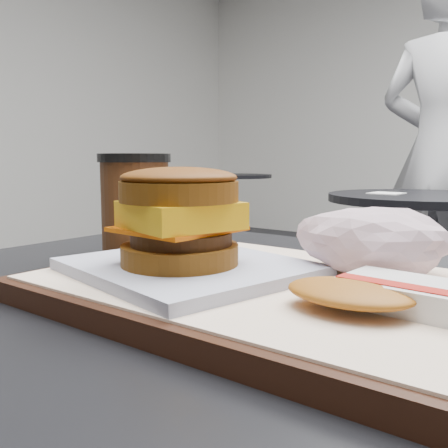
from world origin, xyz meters
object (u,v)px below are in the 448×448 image
coffee_cup (135,205)px  neighbor_table (417,244)px  serving_tray (268,290)px  breakfast_sandwich (182,229)px  patron (445,154)px  hash_brown (383,294)px  crumpled_wrapper (371,240)px

coffee_cup → neighbor_table: size_ratio=0.17×
serving_tray → breakfast_sandwich: (-0.06, -0.03, 0.05)m
patron → serving_tray: bearing=108.2°
hash_brown → coffee_cup: bearing=165.2°
breakfast_sandwich → coffee_cup: 0.19m
crumpled_wrapper → coffee_cup: 0.29m
neighbor_table → patron: 0.67m
crumpled_wrapper → patron: (-0.48, 2.16, 0.09)m
hash_brown → neighbor_table: hash_brown is taller
coffee_cup → hash_brown: bearing=-14.8°
breakfast_sandwich → coffee_cup: bearing=149.6°
crumpled_wrapper → neighbor_table: size_ratio=0.18×
serving_tray → neighbor_table: size_ratio=0.51×
serving_tray → crumpled_wrapper: 0.10m
hash_brown → neighbor_table: bearing=105.6°
hash_brown → crumpled_wrapper: crumpled_wrapper is taller
hash_brown → serving_tray: bearing=165.9°
crumpled_wrapper → neighbor_table: crumpled_wrapper is taller
serving_tray → patron: 2.27m
hash_brown → coffee_cup: 0.35m
neighbor_table → coffee_cup: bearing=-85.2°
patron → hash_brown: bearing=110.6°
serving_tray → crumpled_wrapper: bearing=48.5°
breakfast_sandwich → neighbor_table: 1.75m
hash_brown → crumpled_wrapper: size_ratio=0.91×
crumpled_wrapper → serving_tray: bearing=-131.5°
breakfast_sandwich → patron: 2.29m
hash_brown → crumpled_wrapper: bearing=115.7°
serving_tray → patron: (-0.42, 2.23, 0.13)m
crumpled_wrapper → hash_brown: bearing=-64.3°
breakfast_sandwich → patron: (-0.35, 2.26, 0.08)m
crumpled_wrapper → patron: bearing=102.5°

